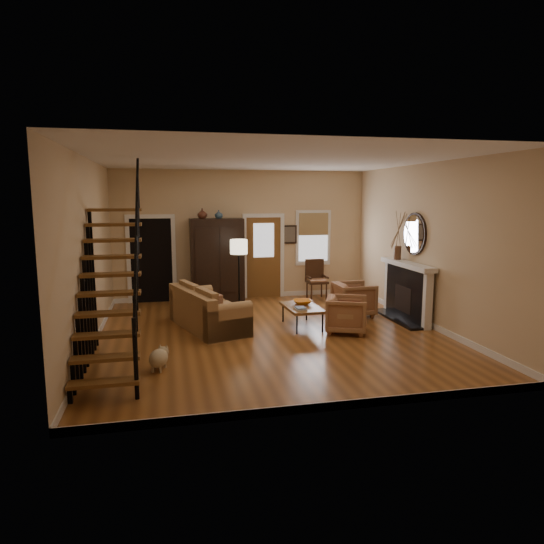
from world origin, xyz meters
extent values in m
plane|color=brown|center=(0.00, 0.00, 0.00)|extent=(7.00, 7.00, 0.00)
plane|color=white|center=(0.00, 0.00, 3.30)|extent=(7.00, 7.00, 0.00)
cube|color=#D8B78A|center=(0.00, 3.50, 1.65)|extent=(6.50, 0.04, 3.30)
cube|color=#D8B78A|center=(-3.25, 0.00, 1.65)|extent=(0.04, 7.00, 3.30)
cube|color=#D8B78A|center=(3.25, 0.00, 1.65)|extent=(0.04, 7.00, 3.30)
cube|color=black|center=(-2.30, 3.65, 1.05)|extent=(1.00, 0.36, 2.10)
cube|color=brown|center=(0.55, 3.48, 1.05)|extent=(0.90, 0.06, 2.10)
cube|color=silver|center=(1.90, 3.47, 1.55)|extent=(0.96, 0.06, 1.46)
cube|color=black|center=(3.13, 0.50, 0.57)|extent=(0.24, 1.60, 1.15)
cube|color=white|center=(3.07, 0.50, 1.20)|extent=(0.30, 1.95, 0.10)
cylinder|color=silver|center=(3.20, 0.50, 1.85)|extent=(0.05, 0.90, 0.90)
imported|color=#4C2619|center=(-1.05, 3.05, 2.22)|extent=(0.24, 0.24, 0.25)
imported|color=#334C60|center=(-0.65, 3.05, 2.21)|extent=(0.20, 0.20, 0.21)
imported|color=orange|center=(0.77, 0.54, 0.48)|extent=(0.38, 0.38, 0.09)
imported|color=brown|center=(1.46, -0.20, 0.36)|extent=(1.02, 1.00, 0.71)
imported|color=brown|center=(2.11, 1.04, 0.38)|extent=(0.83, 0.81, 0.75)
camera|label=1|loc=(-1.94, -8.86, 2.61)|focal=32.00mm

